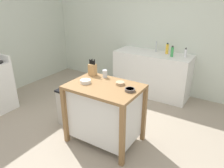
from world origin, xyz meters
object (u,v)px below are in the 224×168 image
at_px(bottle_dish_soap, 172,52).
at_px(bowl_ceramic_small, 120,83).
at_px(drinking_cup, 105,74).
at_px(bottle_spray_cleaner, 167,49).
at_px(kitchen_island, 105,111).
at_px(trash_bin, 70,107).
at_px(knife_block, 92,69).
at_px(bowl_stoneware_deep, 130,90).
at_px(sink_faucet, 156,46).
at_px(bowl_ceramic_wide, 85,81).
at_px(bottle_hand_soap, 185,53).

bearing_deg(bottle_dish_soap, bowl_ceramic_small, -95.68).
relative_size(drinking_cup, bottle_spray_cleaner, 0.52).
distance_m(kitchen_island, trash_bin, 0.77).
bearing_deg(knife_block, bowl_stoneware_deep, -16.54).
bearing_deg(drinking_cup, kitchen_island, -57.96).
height_order(kitchen_island, sink_faucet, sink_faucet).
bearing_deg(sink_faucet, bowl_ceramic_wide, -95.49).
distance_m(knife_block, bottle_spray_cleaner, 1.85).
bearing_deg(bottle_hand_soap, drinking_cup, -112.91).
height_order(bowl_stoneware_deep, sink_faucet, sink_faucet).
bearing_deg(drinking_cup, sink_faucet, 86.91).
xyz_separation_m(knife_block, bowl_ceramic_wide, (0.11, -0.32, -0.07)).
xyz_separation_m(knife_block, bowl_ceramic_small, (0.55, -0.11, -0.07)).
relative_size(bowl_stoneware_deep, bottle_dish_soap, 0.63).
bearing_deg(bottle_spray_cleaner, bowl_stoneware_deep, -84.18).
bearing_deg(knife_block, sink_faucet, 80.00).
relative_size(kitchen_island, knife_block, 3.98).
distance_m(sink_faucet, bottle_hand_soap, 0.63).
xyz_separation_m(trash_bin, bottle_dish_soap, (1.08, 1.78, 0.69)).
height_order(trash_bin, bottle_dish_soap, bottle_dish_soap).
height_order(bowl_stoneware_deep, trash_bin, bowl_stoneware_deep).
bearing_deg(kitchen_island, bowl_ceramic_small, 40.83).
distance_m(drinking_cup, bottle_hand_soap, 1.86).
relative_size(knife_block, bowl_ceramic_small, 2.09).
height_order(kitchen_island, bowl_ceramic_small, bowl_ceramic_small).
xyz_separation_m(drinking_cup, bottle_hand_soap, (0.72, 1.71, 0.03)).
relative_size(knife_block, bottle_hand_soap, 1.44).
bearing_deg(bottle_spray_cleaner, knife_block, -107.71).
xyz_separation_m(bowl_ceramic_small, bottle_dish_soap, (0.17, 1.70, 0.09)).
relative_size(kitchen_island, bottle_dish_soap, 4.76).
height_order(kitchen_island, bottle_dish_soap, bottle_dish_soap).
relative_size(bottle_hand_soap, bottle_dish_soap, 0.83).
xyz_separation_m(bowl_ceramic_small, drinking_cup, (-0.33, 0.12, 0.04)).
relative_size(bowl_ceramic_wide, bottle_hand_soap, 0.84).
height_order(knife_block, trash_bin, knife_block).
bearing_deg(knife_block, kitchen_island, -33.09).
height_order(kitchen_island, bottle_hand_soap, bottle_hand_soap).
distance_m(trash_bin, bottle_hand_soap, 2.40).
xyz_separation_m(kitchen_island, bottle_dish_soap, (0.34, 1.85, 0.50)).
bearing_deg(drinking_cup, bowl_ceramic_wide, -108.01).
height_order(bowl_stoneware_deep, bottle_spray_cleaner, bottle_spray_cleaner).
bearing_deg(sink_faucet, trash_bin, -108.93).
bearing_deg(bottle_spray_cleaner, bowl_ceramic_wide, -102.19).
relative_size(trash_bin, bottle_hand_soap, 3.60).
relative_size(bowl_ceramic_small, sink_faucet, 0.55).
bearing_deg(bottle_spray_cleaner, bottle_dish_soap, -46.43).
bearing_deg(trash_bin, knife_block, 26.40).
distance_m(knife_block, bottle_dish_soap, 1.75).
bearing_deg(bowl_stoneware_deep, kitchen_island, -176.70).
bearing_deg(trash_bin, bottle_hand_soap, 55.55).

